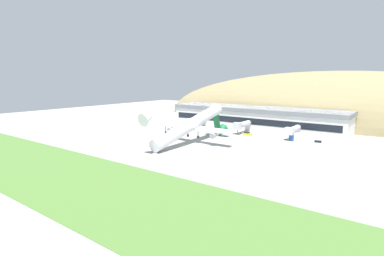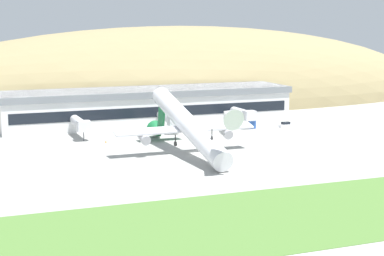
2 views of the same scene
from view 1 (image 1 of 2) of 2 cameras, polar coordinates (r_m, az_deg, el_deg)
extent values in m
plane|color=#9E9E99|center=(117.00, 1.44, -3.05)|extent=(348.49, 348.49, 0.00)
cube|color=#4C7533|center=(81.53, -20.37, -9.21)|extent=(313.65, 31.69, 0.08)
ellipsoid|color=#8E7F56|center=(192.84, 25.07, 1.00)|extent=(231.40, 74.08, 59.19)
cube|color=silver|center=(156.46, 11.93, 1.93)|extent=(88.68, 19.14, 10.82)
cube|color=slate|center=(155.96, 11.98, 3.54)|extent=(89.88, 20.34, 1.95)
cube|color=black|center=(147.90, 10.37, 1.34)|extent=(85.14, 0.16, 3.03)
cylinder|color=silver|center=(155.02, 1.14, 1.54)|extent=(2.60, 12.81, 2.60)
cube|color=silver|center=(149.89, -0.28, 1.27)|extent=(3.38, 2.86, 2.86)
cylinder|color=slate|center=(150.58, -0.16, 0.53)|extent=(0.36, 0.36, 4.00)
cylinder|color=silver|center=(142.39, 9.72, 0.70)|extent=(2.60, 11.73, 2.60)
cube|color=silver|center=(137.24, 8.61, 0.40)|extent=(3.38, 2.86, 2.86)
cylinder|color=slate|center=(138.00, 8.69, -0.39)|extent=(0.36, 0.36, 4.00)
cylinder|color=silver|center=(133.86, 18.84, -0.23)|extent=(2.60, 11.20, 2.60)
cube|color=silver|center=(128.60, 18.08, -0.57)|extent=(3.38, 2.86, 2.86)
cylinder|color=slate|center=(129.41, 18.10, -1.41)|extent=(0.36, 0.36, 4.00)
cylinder|color=silver|center=(116.97, -0.42, 0.53)|extent=(4.56, 41.85, 13.98)
cone|color=silver|center=(99.07, -8.38, 1.93)|extent=(4.47, 5.90, 5.50)
cone|color=#196B38|center=(136.96, 5.44, -0.51)|extent=(4.47, 6.79, 5.70)
cube|color=#196B38|center=(133.13, 4.69, 1.59)|extent=(0.50, 6.10, 9.92)
cube|color=#196B38|center=(134.03, 4.71, -0.38)|extent=(11.86, 3.19, 1.08)
cube|color=silver|center=(118.79, 0.17, 0.05)|extent=(34.74, 3.61, 1.26)
cylinder|color=#9E9EA3|center=(124.99, -3.82, -0.17)|extent=(2.30, 4.03, 3.06)
cylinder|color=#9E9EA3|center=(112.84, 4.29, -1.22)|extent=(2.30, 4.03, 3.06)
cylinder|color=#2D2D2D|center=(120.68, -0.79, -0.94)|extent=(0.28, 0.28, 2.20)
cylinder|color=#2D2D2D|center=(120.88, -0.79, -1.46)|extent=(0.45, 1.10, 1.10)
cylinder|color=#2D2D2D|center=(117.76, 1.16, -1.20)|extent=(0.28, 0.28, 2.20)
cylinder|color=#2D2D2D|center=(117.97, 1.16, -1.73)|extent=(0.45, 1.10, 1.10)
cylinder|color=#2D2D2D|center=(105.99, -5.05, -0.27)|extent=(0.22, 0.22, 1.98)
cylinder|color=#2D2D2D|center=(106.16, -5.04, -0.80)|extent=(0.30, 0.82, 0.82)
cube|color=silver|center=(125.21, 22.97, -2.77)|extent=(4.54, 1.92, 0.90)
cube|color=black|center=(125.09, 22.89, -2.39)|extent=(2.53, 1.55, 0.74)
cube|color=gold|center=(137.70, 10.49, -1.14)|extent=(4.32, 2.04, 0.81)
cube|color=black|center=(137.67, 10.42, -0.82)|extent=(2.42, 1.63, 0.67)
cube|color=#264C99|center=(129.59, 18.56, -1.75)|extent=(2.24, 2.29, 2.50)
cube|color=black|center=(129.88, 18.11, -1.50)|extent=(0.15, 1.88, 1.10)
cube|color=silver|center=(128.43, 19.98, -1.73)|extent=(4.66, 2.38, 3.37)
cube|color=orange|center=(122.38, 6.66, -2.55)|extent=(0.52, 0.52, 0.03)
cone|color=orange|center=(122.32, 6.67, -2.42)|extent=(0.40, 0.40, 0.55)
cube|color=orange|center=(144.38, 0.28, -0.65)|extent=(0.52, 0.52, 0.03)
cone|color=orange|center=(144.33, 0.28, -0.54)|extent=(0.40, 0.40, 0.55)
camera|label=2|loc=(130.96, -75.02, 5.08)|focal=60.00mm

